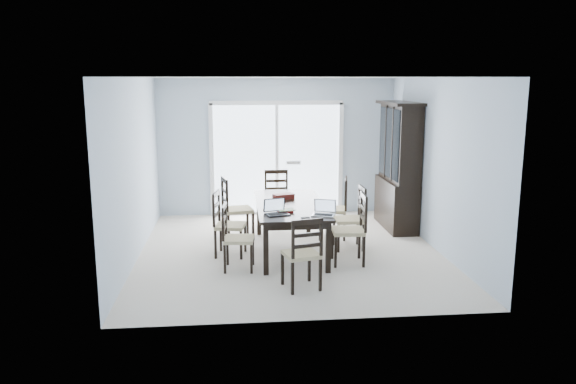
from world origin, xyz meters
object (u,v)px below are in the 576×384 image
(hot_tub, at_px, (251,180))
(china_hutch, at_px, (398,167))
(chair_left_mid, at_px, (224,217))
(chair_end_far, at_px, (277,192))
(laptop_dark, at_px, (277,211))
(laptop_silver, at_px, (323,212))
(dining_table, at_px, (290,208))
(chair_right_far, at_px, (339,201))
(cell_phone, at_px, (305,217))
(chair_right_mid, at_px, (355,211))
(chair_left_far, at_px, (232,202))
(game_box, at_px, (284,196))
(chair_left_near, at_px, (232,230))
(chair_end_near, at_px, (304,246))
(chair_right_near, at_px, (355,221))

(hot_tub, bearing_deg, china_hutch, -40.62)
(chair_left_mid, xyz_separation_m, chair_end_far, (0.92, 1.73, 0.01))
(laptop_dark, distance_m, laptop_silver, 0.63)
(dining_table, distance_m, chair_left_mid, 0.99)
(chair_right_far, bearing_deg, chair_left_mid, 122.87)
(laptop_silver, bearing_deg, cell_phone, -142.09)
(china_hutch, distance_m, chair_right_mid, 1.62)
(laptop_silver, bearing_deg, chair_left_far, 147.43)
(chair_left_far, height_order, chair_right_mid, chair_left_far)
(chair_right_mid, bearing_deg, chair_left_far, 68.77)
(chair_end_far, distance_m, hot_tub, 1.79)
(chair_right_mid, relative_size, cell_phone, 10.02)
(china_hutch, xyz_separation_m, cell_phone, (-1.91, -2.15, -0.32))
(laptop_silver, bearing_deg, game_box, 130.72)
(chair_left_mid, height_order, chair_right_far, chair_right_far)
(hot_tub, bearing_deg, chair_left_far, -98.45)
(cell_phone, bearing_deg, chair_right_far, 53.05)
(cell_phone, distance_m, game_box, 1.24)
(chair_left_near, xyz_separation_m, cell_phone, (0.98, -0.17, 0.20))
(laptop_dark, bearing_deg, chair_right_mid, 16.34)
(chair_left_far, height_order, laptop_dark, chair_left_far)
(chair_left_mid, distance_m, chair_end_near, 1.83)
(chair_left_near, xyz_separation_m, chair_end_near, (0.88, -0.88, 0.01))
(china_hutch, xyz_separation_m, game_box, (-2.09, -0.92, -0.28))
(laptop_dark, xyz_separation_m, cell_phone, (0.36, -0.19, -0.05))
(chair_right_near, height_order, game_box, chair_right_near)
(chair_left_far, xyz_separation_m, laptop_dark, (0.63, -1.49, 0.18))
(chair_right_near, relative_size, chair_end_far, 1.03)
(chair_left_near, bearing_deg, chair_left_mid, -164.19)
(chair_end_far, height_order, cell_phone, chair_end_far)
(chair_left_mid, height_order, cell_phone, chair_left_mid)
(chair_right_near, bearing_deg, chair_right_mid, -8.38)
(chair_end_near, distance_m, chair_end_far, 3.27)
(china_hutch, relative_size, chair_end_near, 2.04)
(chair_left_mid, distance_m, cell_phone, 1.39)
(chair_left_far, bearing_deg, chair_left_mid, -19.21)
(laptop_dark, xyz_separation_m, hot_tub, (-0.24, 4.10, -0.29))
(chair_right_mid, distance_m, hot_tub, 3.64)
(chair_left_far, height_order, chair_end_near, chair_left_far)
(dining_table, height_order, china_hutch, china_hutch)
(chair_right_far, distance_m, laptop_dark, 1.79)
(chair_left_mid, relative_size, laptop_silver, 3.08)
(chair_left_far, distance_m, chair_right_far, 1.75)
(laptop_dark, xyz_separation_m, game_box, (0.18, 1.03, -0.01))
(chair_left_mid, xyz_separation_m, game_box, (0.92, 0.40, 0.20))
(china_hutch, xyz_separation_m, laptop_silver, (-1.64, -2.06, -0.27))
(chair_right_far, relative_size, laptop_silver, 3.23)
(chair_right_mid, xyz_separation_m, chair_end_far, (-1.08, 1.58, 0.01))
(chair_left_mid, height_order, chair_left_far, chair_left_far)
(chair_right_mid, bearing_deg, chair_left_near, 112.78)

